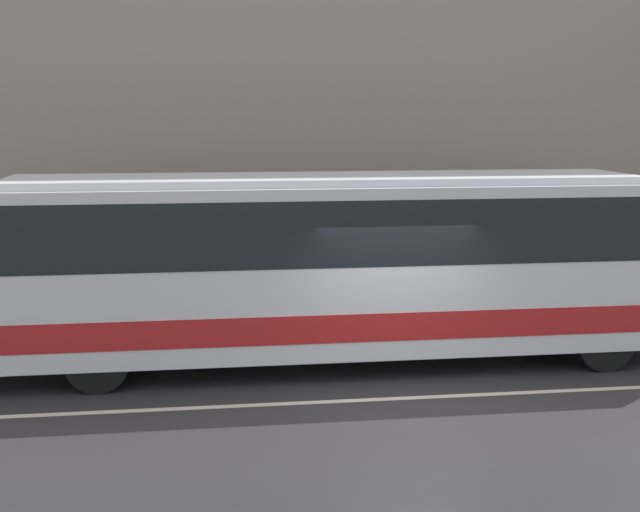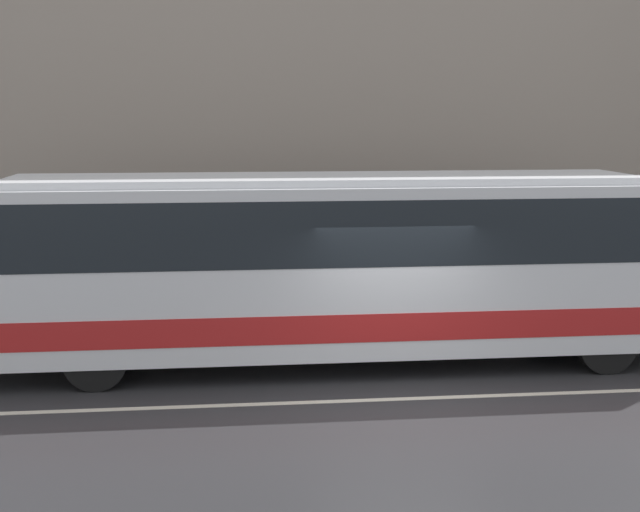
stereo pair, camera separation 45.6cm
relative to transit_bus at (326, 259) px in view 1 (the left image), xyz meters
The scene contains 6 objects.
ground_plane 2.92m from the transit_bus, 66.21° to the right, with size 60.00×60.00×0.00m, color #2D2D30.
sidewalk 3.78m from the transit_bus, 74.06° to the left, with size 60.00×2.65×0.16m.
building_facade 6.35m from the transit_bus, 78.88° to the left, with size 60.00×0.35×12.38m.
lane_stripe 2.91m from the transit_bus, 66.21° to the right, with size 54.00×0.14×0.01m.
transit_bus is the anchor object (origin of this frame).
pedestrian_waiting 3.79m from the transit_bus, 73.20° to the left, with size 0.36×0.36×1.62m.
Camera 1 is at (-3.15, -12.53, 4.24)m, focal length 50.00 mm.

